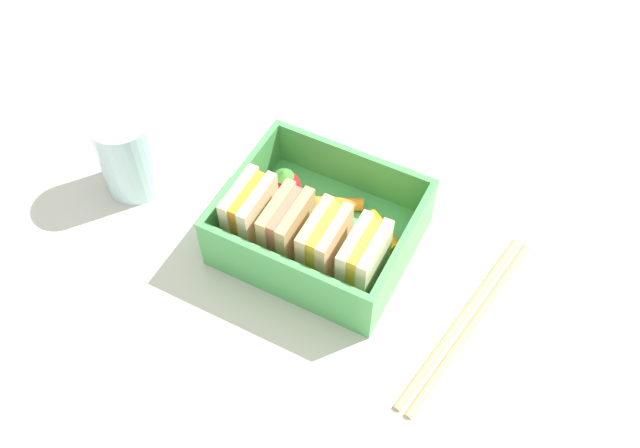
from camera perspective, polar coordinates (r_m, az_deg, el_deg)
name	(u,v)px	position (r cm, az deg, el deg)	size (l,w,h in cm)	color
ground_plane	(320,248)	(65.65, 0.00, -1.92)	(120.00, 120.00, 2.00)	beige
bento_tray	(320,238)	(64.34, 0.00, -1.11)	(16.24, 13.74, 1.20)	#50AF59
bento_rim	(320,218)	(61.99, 0.00, 0.45)	(16.24, 13.74, 4.62)	#50AF59
sandwich_left	(364,260)	(58.69, 3.50, -2.92)	(2.71, 5.37, 6.09)	beige
sandwich_center_left	(324,244)	(59.51, 0.36, -1.60)	(2.71, 5.37, 6.09)	#E4B882
sandwich_center	(287,228)	(60.54, -2.69, -0.32)	(2.71, 5.37, 6.09)	tan
sandwich_center_right	(250,212)	(61.76, -5.62, 0.92)	(2.71, 5.37, 6.09)	beige
carrot_stick_left	(383,232)	(63.39, 5.04, -0.63)	(1.36, 1.36, 4.33)	orange
carrot_stick_far_left	(336,203)	(65.25, 1.26, 1.70)	(1.18, 1.18, 4.82)	orange
strawberry_far_left	(284,186)	(65.21, -2.86, 3.06)	(3.06, 3.06, 3.66)	red
chopstick_pair	(467,320)	(61.37, 11.67, -7.56)	(5.02, 19.96, 0.70)	tan
drinking_glass	(129,154)	(68.24, -15.07, 5.47)	(5.65, 5.65, 8.40)	silver
folded_napkin	(372,117)	(75.05, 4.19, 8.54)	(12.61, 10.27, 0.40)	silver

